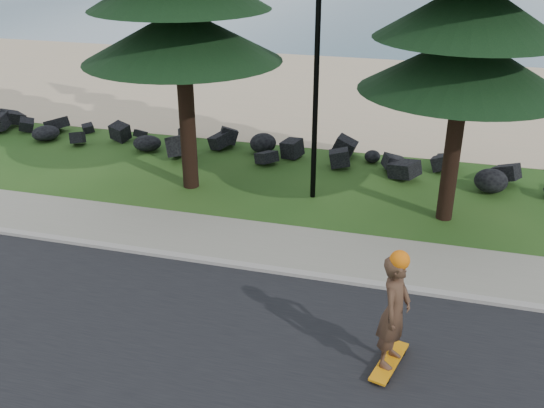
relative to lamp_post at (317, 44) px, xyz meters
name	(u,v)px	position (x,y,z in m)	size (l,w,h in m)	color
ground	(284,252)	(0.00, -3.20, -4.13)	(160.00, 160.00, 0.00)	#214917
road	(216,383)	(0.00, -7.70, -4.12)	(160.00, 7.00, 0.02)	black
kerb	(274,270)	(0.00, -4.10, -4.08)	(160.00, 0.20, 0.10)	#ADA59C
sidewalk	(286,247)	(0.00, -3.00, -4.09)	(160.00, 2.00, 0.08)	gray
beach_sand	(366,94)	(0.00, 11.30, -4.13)	(160.00, 15.00, 0.01)	beige
seawall_boulders	(328,166)	(0.00, 2.40, -4.13)	(60.00, 2.40, 1.10)	black
lamp_post	(317,44)	(0.00, 0.00, 0.00)	(0.25, 0.14, 8.14)	black
skateboarder	(394,312)	(2.69, -6.54, -3.01)	(0.65, 1.24, 2.24)	orange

